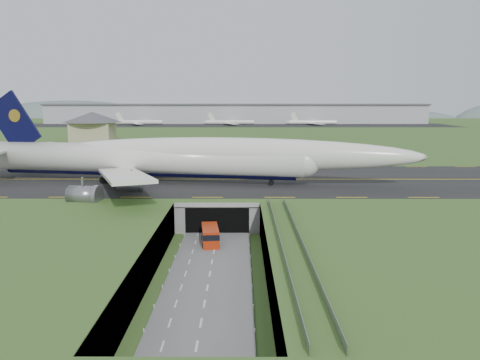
{
  "coord_description": "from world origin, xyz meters",
  "views": [
    {
      "loc": [
        4.54,
        -76.89,
        24.93
      ],
      "look_at": [
        4.25,
        20.0,
        8.22
      ],
      "focal_mm": 35.0,
      "sensor_mm": 36.0,
      "label": 1
    }
  ],
  "objects": [
    {
      "name": "airfield_deck",
      "position": [
        0.0,
        0.0,
        3.0
      ],
      "size": [
        800.0,
        800.0,
        6.0
      ],
      "primitive_type": "cube",
      "color": "gray",
      "rests_on": "ground"
    },
    {
      "name": "cargo_terminal",
      "position": [
        -0.06,
        299.41,
        13.96
      ],
      "size": [
        320.0,
        67.0,
        15.6
      ],
      "color": "#B2B2B2",
      "rests_on": "ground"
    },
    {
      "name": "distant_hills",
      "position": [
        64.38,
        430.0,
        -4.0
      ],
      "size": [
        700.0,
        91.0,
        60.0
      ],
      "color": "slate",
      "rests_on": "ground"
    },
    {
      "name": "tunnel_portal",
      "position": [
        0.0,
        16.71,
        3.33
      ],
      "size": [
        17.0,
        22.3,
        6.0
      ],
      "color": "gray",
      "rests_on": "ground"
    },
    {
      "name": "ground",
      "position": [
        0.0,
        0.0,
        0.0
      ],
      "size": [
        900.0,
        900.0,
        0.0
      ],
      "primitive_type": "plane",
      "color": "#365A24",
      "rests_on": "ground"
    },
    {
      "name": "guideway",
      "position": [
        11.0,
        -19.11,
        5.32
      ],
      "size": [
        3.0,
        53.0,
        7.05
      ],
      "color": "#A8A8A3",
      "rests_on": "ground"
    },
    {
      "name": "taxiway",
      "position": [
        0.0,
        33.0,
        6.09
      ],
      "size": [
        800.0,
        44.0,
        0.18
      ],
      "primitive_type": "cube",
      "color": "black",
      "rests_on": "airfield_deck"
    },
    {
      "name": "trench_road",
      "position": [
        0.0,
        -7.5,
        0.1
      ],
      "size": [
        12.0,
        75.0,
        0.2
      ],
      "primitive_type": "cube",
      "color": "slate",
      "rests_on": "ground"
    },
    {
      "name": "shuttle_tram",
      "position": [
        -0.88,
        1.46,
        1.68
      ],
      "size": [
        3.64,
        7.73,
        3.05
      ],
      "rotation": [
        0.0,
        0.0,
        0.11
      ],
      "color": "#B22A0B",
      "rests_on": "ground"
    },
    {
      "name": "service_building",
      "position": [
        -61.01,
        129.91,
        14.07
      ],
      "size": [
        26.52,
        26.52,
        13.62
      ],
      "rotation": [
        0.0,
        0.0,
        0.06
      ],
      "color": "tan",
      "rests_on": "ground"
    },
    {
      "name": "jumbo_jet",
      "position": [
        -10.05,
        28.46,
        11.87
      ],
      "size": [
        104.68,
        64.83,
        21.74
      ],
      "rotation": [
        0.0,
        0.0,
        -0.17
      ],
      "color": "white",
      "rests_on": "ground"
    }
  ]
}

